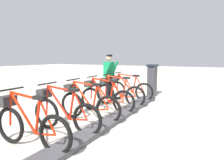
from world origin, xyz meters
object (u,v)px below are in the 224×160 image
object	(u,v)px
payment_kiosk	(152,80)
bike_docked_2	(104,97)
bike_docked_1	(118,92)
bike_docked_3	(87,103)
bike_docked_5	(28,124)
bike_docked_4	(63,112)
bike_docked_0	(128,88)
worker_near_rack	(109,74)

from	to	relation	value
payment_kiosk	bike_docked_2	bearing A→B (deg)	78.44
bike_docked_1	payment_kiosk	bearing A→B (deg)	-106.51
bike_docked_3	bike_docked_5	bearing A→B (deg)	90.00
bike_docked_4	payment_kiosk	bearing A→B (deg)	-97.19
bike_docked_0	bike_docked_2	bearing A→B (deg)	90.00
payment_kiosk	worker_near_rack	bearing A→B (deg)	35.97
payment_kiosk	worker_near_rack	world-z (taller)	worker_near_rack
payment_kiosk	bike_docked_4	bearing A→B (deg)	82.81
bike_docked_1	bike_docked_5	xyz separation A→B (m)	(0.00, 3.47, 0.00)
bike_docked_0	payment_kiosk	bearing A→B (deg)	-118.28
bike_docked_3	bike_docked_4	world-z (taller)	same
bike_docked_0	bike_docked_4	xyz separation A→B (m)	(0.00, 3.47, 0.00)
bike_docked_3	worker_near_rack	xyz separation A→B (m)	(0.82, -2.65, 0.48)
worker_near_rack	bike_docked_1	bearing A→B (deg)	131.70
bike_docked_0	bike_docked_2	xyz separation A→B (m)	(0.00, 1.73, 0.00)
bike_docked_0	bike_docked_5	world-z (taller)	same
bike_docked_0	bike_docked_1	bearing A→B (deg)	90.00
payment_kiosk	bike_docked_1	distance (m)	2.03
bike_docked_0	worker_near_rack	bearing A→B (deg)	-3.70
payment_kiosk	bike_docked_3	distance (m)	3.71
bike_docked_1	bike_docked_5	distance (m)	3.47
bike_docked_2	bike_docked_0	bearing A→B (deg)	-90.00
bike_docked_0	bike_docked_3	world-z (taller)	same
bike_docked_1	bike_docked_2	size ratio (longest dim) A/B	1.00
bike_docked_0	bike_docked_1	world-z (taller)	same
bike_docked_3	bike_docked_0	bearing A→B (deg)	-90.00
bike_docked_1	bike_docked_2	xyz separation A→B (m)	(0.00, 0.87, 0.00)
bike_docked_2	bike_docked_3	xyz separation A→B (m)	(0.00, 0.87, 0.00)
payment_kiosk	worker_near_rack	size ratio (longest dim) A/B	0.77
bike_docked_0	bike_docked_4	world-z (taller)	same
bike_docked_1	bike_docked_4	world-z (taller)	same
payment_kiosk	worker_near_rack	distance (m)	1.74
bike_docked_3	bike_docked_4	bearing A→B (deg)	90.00
payment_kiosk	bike_docked_1	bearing A→B (deg)	73.49
bike_docked_5	bike_docked_3	bearing A→B (deg)	-90.00
payment_kiosk	bike_docked_4	world-z (taller)	payment_kiosk
bike_docked_1	worker_near_rack	size ratio (longest dim) A/B	1.04
bike_docked_4	worker_near_rack	distance (m)	3.65
payment_kiosk	worker_near_rack	xyz separation A→B (m)	(1.39, 1.01, 0.24)
bike_docked_5	bike_docked_2	bearing A→B (deg)	-90.00
payment_kiosk	bike_docked_5	size ratio (longest dim) A/B	0.74
bike_docked_2	bike_docked_4	xyz separation A→B (m)	(0.00, 1.73, 0.00)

